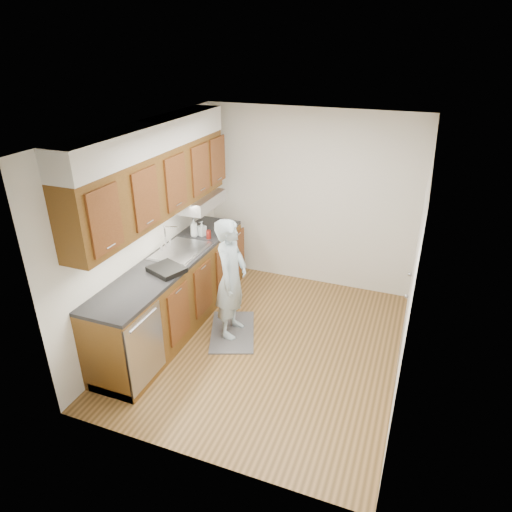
{
  "coord_description": "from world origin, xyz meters",
  "views": [
    {
      "loc": [
        1.46,
        -4.18,
        3.3
      ],
      "look_at": [
        -0.23,
        0.25,
        1.02
      ],
      "focal_mm": 32.0,
      "sensor_mm": 36.0,
      "label": 1
    }
  ],
  "objects_px": {
    "soap_bottle_a": "(194,227)",
    "soda_can": "(209,234)",
    "person": "(231,271)",
    "dish_rack": "(167,270)",
    "soap_bottle_b": "(202,228)"
  },
  "relations": [
    {
      "from": "soap_bottle_b",
      "to": "soda_can",
      "type": "height_order",
      "value": "soap_bottle_b"
    },
    {
      "from": "soap_bottle_a",
      "to": "soap_bottle_b",
      "type": "xyz_separation_m",
      "value": [
        0.08,
        0.06,
        -0.03
      ]
    },
    {
      "from": "soap_bottle_b",
      "to": "soda_can",
      "type": "relative_size",
      "value": 1.78
    },
    {
      "from": "person",
      "to": "soda_can",
      "type": "xyz_separation_m",
      "value": [
        -0.57,
        0.59,
        0.14
      ]
    },
    {
      "from": "soap_bottle_b",
      "to": "person",
      "type": "bearing_deg",
      "value": -43.01
    },
    {
      "from": "person",
      "to": "soap_bottle_a",
      "type": "xyz_separation_m",
      "value": [
        -0.78,
        0.59,
        0.21
      ]
    },
    {
      "from": "soap_bottle_a",
      "to": "soda_can",
      "type": "height_order",
      "value": "soap_bottle_a"
    },
    {
      "from": "soda_can",
      "to": "dish_rack",
      "type": "height_order",
      "value": "soda_can"
    },
    {
      "from": "person",
      "to": "dish_rack",
      "type": "height_order",
      "value": "person"
    },
    {
      "from": "soap_bottle_b",
      "to": "soda_can",
      "type": "xyz_separation_m",
      "value": [
        0.13,
        -0.06,
        -0.04
      ]
    },
    {
      "from": "person",
      "to": "soda_can",
      "type": "height_order",
      "value": "person"
    },
    {
      "from": "soap_bottle_a",
      "to": "soda_can",
      "type": "distance_m",
      "value": 0.22
    },
    {
      "from": "soap_bottle_a",
      "to": "soap_bottle_b",
      "type": "distance_m",
      "value": 0.11
    },
    {
      "from": "person",
      "to": "dish_rack",
      "type": "relative_size",
      "value": 4.56
    },
    {
      "from": "person",
      "to": "soap_bottle_a",
      "type": "bearing_deg",
      "value": 49.54
    }
  ]
}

